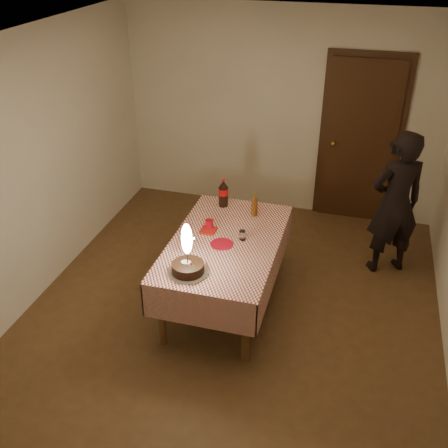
{
  "coord_description": "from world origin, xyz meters",
  "views": [
    {
      "loc": [
        1.03,
        -4.06,
        3.4
      ],
      "look_at": [
        -0.11,
        -0.01,
        0.95
      ],
      "focal_mm": 42.0,
      "sensor_mm": 36.0,
      "label": 1
    }
  ],
  "objects_px": {
    "cola_bottle": "(223,193)",
    "photographer": "(395,204)",
    "clear_cup": "(242,235)",
    "red_plate": "(222,244)",
    "birthday_cake": "(188,261)",
    "amber_bottle_right": "(255,205)",
    "red_cup": "(209,225)",
    "dining_table": "(225,249)"
  },
  "relations": [
    {
      "from": "birthday_cake",
      "to": "clear_cup",
      "type": "relative_size",
      "value": 5.4
    },
    {
      "from": "birthday_cake",
      "to": "red_plate",
      "type": "xyz_separation_m",
      "value": [
        0.16,
        0.51,
        -0.11
      ]
    },
    {
      "from": "red_plate",
      "to": "red_cup",
      "type": "distance_m",
      "value": 0.32
    },
    {
      "from": "red_plate",
      "to": "red_cup",
      "type": "xyz_separation_m",
      "value": [
        -0.2,
        0.24,
        0.05
      ]
    },
    {
      "from": "red_plate",
      "to": "photographer",
      "type": "bearing_deg",
      "value": 36.04
    },
    {
      "from": "dining_table",
      "to": "cola_bottle",
      "type": "relative_size",
      "value": 5.42
    },
    {
      "from": "red_plate",
      "to": "amber_bottle_right",
      "type": "bearing_deg",
      "value": 74.91
    },
    {
      "from": "birthday_cake",
      "to": "amber_bottle_right",
      "type": "bearing_deg",
      "value": 74.01
    },
    {
      "from": "birthday_cake",
      "to": "red_cup",
      "type": "relative_size",
      "value": 4.86
    },
    {
      "from": "photographer",
      "to": "birthday_cake",
      "type": "bearing_deg",
      "value": -136.21
    },
    {
      "from": "photographer",
      "to": "cola_bottle",
      "type": "bearing_deg",
      "value": -167.4
    },
    {
      "from": "dining_table",
      "to": "cola_bottle",
      "type": "bearing_deg",
      "value": 107.41
    },
    {
      "from": "photographer",
      "to": "amber_bottle_right",
      "type": "bearing_deg",
      "value": -159.98
    },
    {
      "from": "red_plate",
      "to": "photographer",
      "type": "xyz_separation_m",
      "value": [
        1.57,
        1.14,
        0.07
      ]
    },
    {
      "from": "red_plate",
      "to": "amber_bottle_right",
      "type": "height_order",
      "value": "amber_bottle_right"
    },
    {
      "from": "birthday_cake",
      "to": "amber_bottle_right",
      "type": "distance_m",
      "value": 1.19
    },
    {
      "from": "cola_bottle",
      "to": "amber_bottle_right",
      "type": "bearing_deg",
      "value": -17.5
    },
    {
      "from": "birthday_cake",
      "to": "amber_bottle_right",
      "type": "xyz_separation_m",
      "value": [
        0.33,
        1.15,
        0.0
      ]
    },
    {
      "from": "cola_bottle",
      "to": "photographer",
      "type": "bearing_deg",
      "value": 12.6
    },
    {
      "from": "clear_cup",
      "to": "red_plate",
      "type": "bearing_deg",
      "value": -139.23
    },
    {
      "from": "cola_bottle",
      "to": "amber_bottle_right",
      "type": "distance_m",
      "value": 0.39
    },
    {
      "from": "birthday_cake",
      "to": "clear_cup",
      "type": "xyz_separation_m",
      "value": [
        0.32,
        0.66,
        -0.07
      ]
    },
    {
      "from": "red_plate",
      "to": "red_cup",
      "type": "bearing_deg",
      "value": 129.5
    },
    {
      "from": "cola_bottle",
      "to": "photographer",
      "type": "distance_m",
      "value": 1.81
    },
    {
      "from": "red_plate",
      "to": "clear_cup",
      "type": "height_order",
      "value": "clear_cup"
    },
    {
      "from": "red_plate",
      "to": "clear_cup",
      "type": "xyz_separation_m",
      "value": [
        0.17,
        0.14,
        0.04
      ]
    },
    {
      "from": "red_cup",
      "to": "clear_cup",
      "type": "height_order",
      "value": "red_cup"
    },
    {
      "from": "birthday_cake",
      "to": "cola_bottle",
      "type": "xyz_separation_m",
      "value": [
        -0.04,
        1.26,
        0.04
      ]
    },
    {
      "from": "dining_table",
      "to": "clear_cup",
      "type": "height_order",
      "value": "clear_cup"
    },
    {
      "from": "red_cup",
      "to": "cola_bottle",
      "type": "relative_size",
      "value": 0.31
    },
    {
      "from": "cola_bottle",
      "to": "photographer",
      "type": "height_order",
      "value": "photographer"
    },
    {
      "from": "red_plate",
      "to": "cola_bottle",
      "type": "distance_m",
      "value": 0.79
    },
    {
      "from": "red_plate",
      "to": "photographer",
      "type": "distance_m",
      "value": 1.95
    },
    {
      "from": "amber_bottle_right",
      "to": "photographer",
      "type": "bearing_deg",
      "value": 20.02
    },
    {
      "from": "cola_bottle",
      "to": "photographer",
      "type": "xyz_separation_m",
      "value": [
        1.77,
        0.4,
        -0.08
      ]
    },
    {
      "from": "photographer",
      "to": "dining_table",
      "type": "bearing_deg",
      "value": -145.47
    },
    {
      "from": "amber_bottle_right",
      "to": "photographer",
      "type": "relative_size",
      "value": 0.16
    },
    {
      "from": "clear_cup",
      "to": "amber_bottle_right",
      "type": "relative_size",
      "value": 0.35
    },
    {
      "from": "dining_table",
      "to": "red_cup",
      "type": "xyz_separation_m",
      "value": [
        -0.21,
        0.17,
        0.15
      ]
    },
    {
      "from": "birthday_cake",
      "to": "dining_table",
      "type": "bearing_deg",
      "value": 73.5
    },
    {
      "from": "dining_table",
      "to": "photographer",
      "type": "bearing_deg",
      "value": 34.53
    },
    {
      "from": "clear_cup",
      "to": "cola_bottle",
      "type": "bearing_deg",
      "value": 120.83
    }
  ]
}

